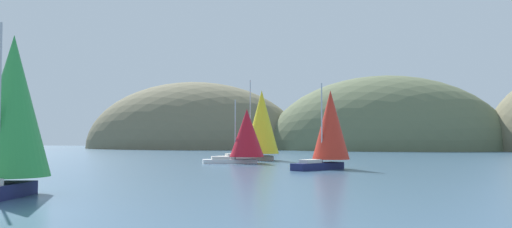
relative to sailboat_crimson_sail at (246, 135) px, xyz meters
name	(u,v)px	position (x,y,z in m)	size (l,w,h in m)	color
headland_center	(383,150)	(10.04, 88.32, -3.71)	(68.13, 44.00, 42.01)	#5B6647
headland_left	(191,149)	(-49.96, 88.32, -3.71)	(72.71, 44.00, 42.43)	#6B664C
sailboat_crimson_sail	(246,135)	(0.00, 0.00, 0.00)	(8.47, 6.51, 8.24)	white
sailboat_yellow_sail	(261,124)	(-1.05, 9.61, 1.67)	(9.53, 8.58, 11.79)	#B7B2A8
sailboat_scarlet_sail	(330,128)	(12.59, -8.95, 0.66)	(6.02, 7.77, 8.99)	#191E4C
sailboat_green_sail	(11,111)	(0.17, -40.21, 1.06)	(5.22, 8.04, 9.55)	#191E4C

